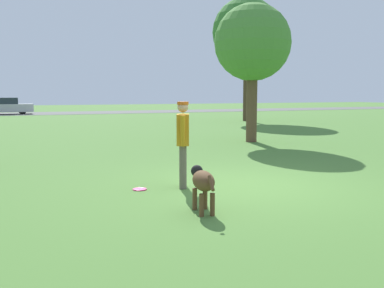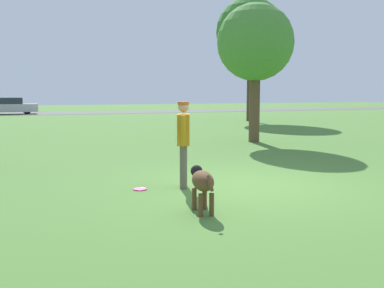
# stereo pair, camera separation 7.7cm
# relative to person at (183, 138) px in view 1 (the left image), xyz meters

# --- Properties ---
(ground_plane) EXTENTS (120.00, 120.00, 0.00)m
(ground_plane) POSITION_rel_person_xyz_m (1.10, -0.31, -0.92)
(ground_plane) COLOR #4C7A33
(far_road_strip) EXTENTS (120.00, 6.00, 0.01)m
(far_road_strip) POSITION_rel_person_xyz_m (1.10, 32.33, -0.91)
(far_road_strip) COLOR #5B5B59
(far_road_strip) RESTS_ON ground_plane
(person) EXTENTS (0.36, 0.65, 1.57)m
(person) POSITION_rel_person_xyz_m (0.00, 0.00, 0.00)
(person) COLOR #665B4C
(person) RESTS_ON ground_plane
(dog) EXTENTS (0.39, 0.98, 0.64)m
(dog) POSITION_rel_person_xyz_m (-0.38, -1.68, -0.48)
(dog) COLOR brown
(dog) RESTS_ON ground_plane
(frisbee) EXTENTS (0.25, 0.25, 0.02)m
(frisbee) POSITION_rel_person_xyz_m (-0.79, 0.13, -0.91)
(frisbee) COLOR #E52366
(frisbee) RESTS_ON ground_plane
(tree_far_right) EXTENTS (4.10, 4.10, 7.46)m
(tree_far_right) POSITION_rel_person_xyz_m (11.00, 16.71, 4.48)
(tree_far_right) COLOR #4C3826
(tree_far_right) RESTS_ON ground_plane
(tree_near_right) EXTENTS (2.67, 2.67, 4.80)m
(tree_near_right) POSITION_rel_person_xyz_m (5.17, 6.22, 2.51)
(tree_near_right) COLOR brown
(tree_near_right) RESTS_ON ground_plane
(parked_car_silver) EXTENTS (4.30, 1.68, 1.35)m
(parked_car_silver) POSITION_rel_person_xyz_m (-2.52, 31.95, -0.26)
(parked_car_silver) COLOR #B7B7BC
(parked_car_silver) RESTS_ON ground_plane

